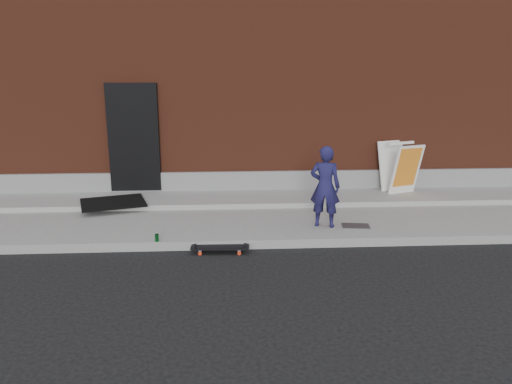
{
  "coord_description": "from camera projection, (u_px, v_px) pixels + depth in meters",
  "views": [
    {
      "loc": [
        -0.65,
        -7.53,
        2.89
      ],
      "look_at": [
        -0.17,
        0.8,
        0.75
      ],
      "focal_mm": 35.0,
      "sensor_mm": 36.0,
      "label": 1
    }
  ],
  "objects": [
    {
      "name": "doormat",
      "position": [
        113.0,
        203.0,
        9.74
      ],
      "size": [
        1.43,
        1.28,
        0.03
      ],
      "primitive_type": "cube",
      "rotation": [
        0.0,
        0.0,
        0.3
      ],
      "color": "black",
      "rests_on": "apron"
    },
    {
      "name": "child",
      "position": [
        325.0,
        187.0,
        8.53
      ],
      "size": [
        0.59,
        0.48,
        1.42
      ],
      "primitive_type": "imported",
      "rotation": [
        0.0,
        0.0,
        2.84
      ],
      "color": "#1B1845",
      "rests_on": "sidewalk"
    },
    {
      "name": "soda_can",
      "position": [
        157.0,
        238.0,
        7.94
      ],
      "size": [
        0.08,
        0.08,
        0.12
      ],
      "primitive_type": "cylinder",
      "rotation": [
        0.0,
        0.0,
        -0.24
      ],
      "color": "#187A30",
      "rests_on": "sidewalk"
    },
    {
      "name": "skateboard",
      "position": [
        220.0,
        248.0,
        7.86
      ],
      "size": [
        0.89,
        0.26,
        0.1
      ],
      "color": "red",
      "rests_on": "ground"
    },
    {
      "name": "utility_plate",
      "position": [
        356.0,
        226.0,
        8.68
      ],
      "size": [
        0.51,
        0.36,
        0.01
      ],
      "primitive_type": "cube",
      "rotation": [
        0.0,
        0.0,
        -0.13
      ],
      "color": "#4E4E52",
      "rests_on": "sidewalk"
    },
    {
      "name": "sidewalk",
      "position": [
        263.0,
        217.0,
        9.47
      ],
      "size": [
        20.0,
        3.0,
        0.15
      ],
      "primitive_type": "cube",
      "color": "gray",
      "rests_on": "ground"
    },
    {
      "name": "building",
      "position": [
        249.0,
        78.0,
        14.18
      ],
      "size": [
        20.0,
        8.1,
        5.0
      ],
      "color": "#612B1A",
      "rests_on": "ground"
    },
    {
      "name": "pizza_sign",
      "position": [
        400.0,
        167.0,
        10.5
      ],
      "size": [
        0.85,
        0.93,
        1.07
      ],
      "color": "white",
      "rests_on": "apron"
    },
    {
      "name": "apron",
      "position": [
        260.0,
        198.0,
        10.31
      ],
      "size": [
        20.0,
        1.2,
        0.1
      ],
      "primitive_type": "cube",
      "color": "gray",
      "rests_on": "sidewalk"
    },
    {
      "name": "ground",
      "position": [
        269.0,
        249.0,
        8.04
      ],
      "size": [
        80.0,
        80.0,
        0.0
      ],
      "primitive_type": "plane",
      "color": "black",
      "rests_on": "ground"
    }
  ]
}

